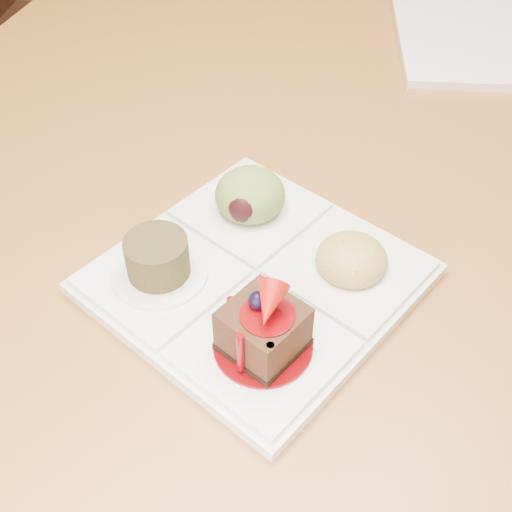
# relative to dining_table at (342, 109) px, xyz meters

# --- Properties ---
(ground) EXTENTS (6.00, 6.00, 0.00)m
(ground) POSITION_rel_dining_table_xyz_m (0.00, 0.00, -0.68)
(ground) COLOR brown
(dining_table) EXTENTS (1.00, 1.80, 0.75)m
(dining_table) POSITION_rel_dining_table_xyz_m (0.00, 0.00, 0.00)
(dining_table) COLOR #9E6329
(dining_table) RESTS_ON ground
(chair_left) EXTENTS (0.52, 0.52, 1.02)m
(chair_left) POSITION_rel_dining_table_xyz_m (-0.77, 0.32, -0.10)
(chair_left) COLOR black
(chair_left) RESTS_ON ground
(sampler_plate) EXTENTS (0.32, 0.32, 0.10)m
(sampler_plate) POSITION_rel_dining_table_xyz_m (-0.00, -0.40, 0.09)
(sampler_plate) COLOR white
(sampler_plate) RESTS_ON dining_table
(second_plate) EXTENTS (0.35, 0.35, 0.01)m
(second_plate) POSITION_rel_dining_table_xyz_m (0.19, 0.14, 0.07)
(second_plate) COLOR white
(second_plate) RESTS_ON dining_table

